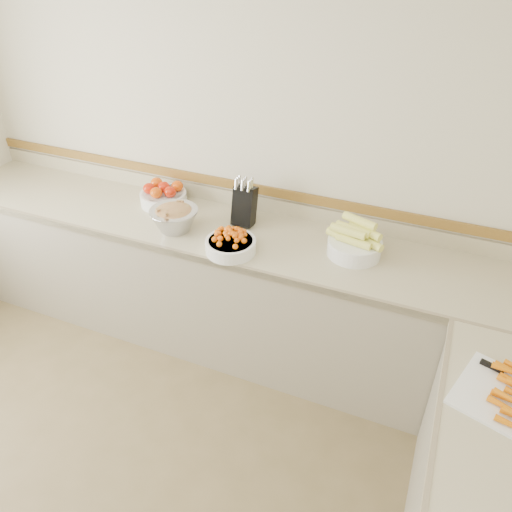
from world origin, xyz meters
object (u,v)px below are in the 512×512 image
at_px(knife_block, 244,205).
at_px(rhubarb_bowl, 174,217).
at_px(corn_bowl, 355,243).
at_px(cherry_tomato_bowl, 230,243).
at_px(tomato_bowl, 163,195).

xyz_separation_m(knife_block, rhubarb_bowl, (-0.36, -0.24, -0.04)).
bearing_deg(corn_bowl, rhubarb_bowl, -171.63).
height_order(cherry_tomato_bowl, corn_bowl, corn_bowl).
relative_size(tomato_bowl, cherry_tomato_bowl, 1.05).
distance_m(knife_block, rhubarb_bowl, 0.43).
distance_m(cherry_tomato_bowl, rhubarb_bowl, 0.43).
bearing_deg(tomato_bowl, corn_bowl, -4.54).
bearing_deg(rhubarb_bowl, corn_bowl, 8.37).
xyz_separation_m(knife_block, cherry_tomato_bowl, (0.06, -0.32, -0.07)).
bearing_deg(knife_block, corn_bowl, -6.43).
distance_m(tomato_bowl, corn_bowl, 1.31).
xyz_separation_m(knife_block, corn_bowl, (0.71, -0.08, -0.05)).
distance_m(tomato_bowl, cherry_tomato_bowl, 0.74).
bearing_deg(corn_bowl, tomato_bowl, 175.46).
bearing_deg(knife_block, rhubarb_bowl, -146.48).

